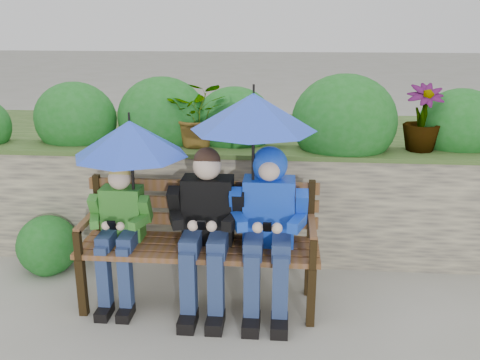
# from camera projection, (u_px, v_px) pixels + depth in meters

# --- Properties ---
(ground) EXTENTS (60.00, 60.00, 0.00)m
(ground) POSITION_uv_depth(u_px,v_px,m) (239.00, 297.00, 4.28)
(ground) COLOR gray
(ground) RESTS_ON ground
(garden_backdrop) EXTENTS (8.00, 2.87, 1.73)m
(garden_backdrop) POSITION_uv_depth(u_px,v_px,m) (254.00, 171.00, 5.66)
(garden_backdrop) COLOR #5A544C
(garden_backdrop) RESTS_ON ground
(park_bench) EXTENTS (1.81, 0.53, 0.96)m
(park_bench) POSITION_uv_depth(u_px,v_px,m) (200.00, 235.00, 4.10)
(park_bench) COLOR black
(park_bench) RESTS_ON ground
(boy_left) EXTENTS (0.46, 0.53, 1.10)m
(boy_left) POSITION_uv_depth(u_px,v_px,m) (120.00, 227.00, 4.05)
(boy_left) COLOR #277526
(boy_left) RESTS_ON ground
(boy_middle) EXTENTS (0.57, 0.66, 1.24)m
(boy_middle) POSITION_uv_depth(u_px,v_px,m) (206.00, 223.00, 3.96)
(boy_middle) COLOR black
(boy_middle) RESTS_ON ground
(boy_right) EXTENTS (0.57, 0.69, 1.25)m
(boy_right) POSITION_uv_depth(u_px,v_px,m) (268.00, 218.00, 3.92)
(boy_right) COLOR blue
(boy_right) RESTS_ON ground
(umbrella_left) EXTENTS (0.85, 0.85, 0.78)m
(umbrella_left) POSITION_uv_depth(u_px,v_px,m) (130.00, 138.00, 3.89)
(umbrella_left) COLOR blue
(umbrella_left) RESTS_ON ground
(umbrella_right) EXTENTS (0.91, 0.91, 0.97)m
(umbrella_right) POSITION_uv_depth(u_px,v_px,m) (253.00, 112.00, 3.76)
(umbrella_right) COLOR blue
(umbrella_right) RESTS_ON ground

